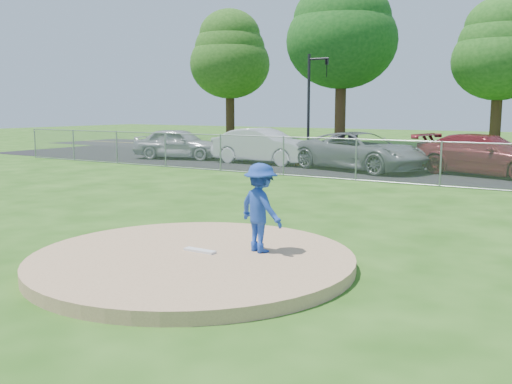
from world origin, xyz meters
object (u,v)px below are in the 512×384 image
(tree_far_left, at_px, (230,54))
(tree_left, at_px, (342,27))
(pitcher, at_px, (261,208))
(parked_car_white, at_px, (264,146))
(traffic_signal_left, at_px, (312,94))
(parked_car_gray, at_px, (361,151))
(parked_car_silver, at_px, (179,143))
(tree_center, at_px, (500,49))
(parked_car_darkred, at_px, (486,155))
(traffic_cone, at_px, (299,157))

(tree_far_left, relative_size, tree_left, 0.86)
(pitcher, height_order, parked_car_white, pitcher)
(traffic_signal_left, relative_size, parked_car_white, 1.12)
(tree_far_left, xyz_separation_m, tree_left, (11.00, -2.00, 1.18))
(parked_car_gray, bearing_deg, parked_car_white, 102.54)
(traffic_signal_left, bearing_deg, parked_car_silver, -123.41)
(parked_car_silver, bearing_deg, tree_center, -48.78)
(tree_far_left, bearing_deg, traffic_signal_left, -39.73)
(parked_car_silver, height_order, parked_car_darkred, parked_car_darkred)
(traffic_cone, distance_m, parked_car_silver, 6.85)
(traffic_signal_left, height_order, parked_car_white, traffic_signal_left)
(tree_center, xyz_separation_m, parked_car_darkred, (2.66, -17.90, -5.66))
(traffic_cone, bearing_deg, tree_left, 107.25)
(tree_far_left, relative_size, parked_car_gray, 1.86)
(parked_car_white, distance_m, parked_car_darkred, 9.76)
(parked_car_darkred, bearing_deg, parked_car_gray, 113.61)
(tree_left, distance_m, parked_car_silver, 17.36)
(traffic_signal_left, height_order, traffic_cone, traffic_signal_left)
(tree_left, height_order, parked_car_darkred, tree_left)
(traffic_signal_left, height_order, parked_car_darkred, traffic_signal_left)
(parked_car_silver, bearing_deg, parked_car_gray, -106.50)
(tree_far_left, xyz_separation_m, traffic_signal_left, (13.24, -11.00, -3.70))
(pitcher, bearing_deg, traffic_cone, -44.13)
(pitcher, relative_size, parked_car_silver, 0.33)
(pitcher, relative_size, parked_car_gray, 0.26)
(pitcher, bearing_deg, parked_car_white, -38.52)
(pitcher, bearing_deg, parked_car_silver, -26.09)
(tree_center, bearing_deg, traffic_signal_left, -122.90)
(tree_center, distance_m, parked_car_white, 20.49)
(parked_car_silver, distance_m, parked_car_white, 4.99)
(tree_left, bearing_deg, tree_far_left, 169.70)
(tree_far_left, height_order, parked_car_gray, tree_far_left)
(parked_car_gray, bearing_deg, tree_center, 9.55)
(tree_center, xyz_separation_m, traffic_signal_left, (-7.76, -12.00, -3.11))
(tree_center, relative_size, pitcher, 6.53)
(tree_center, bearing_deg, traffic_cone, -106.01)
(pitcher, bearing_deg, parked_car_gray, -54.22)
(pitcher, relative_size, parked_car_darkred, 0.27)
(parked_car_gray, bearing_deg, tree_left, 42.71)
(tree_far_left, distance_m, parked_car_silver, 20.65)
(tree_left, xyz_separation_m, pitcher, (11.86, -30.23, -7.29))
(pitcher, distance_m, parked_car_silver, 20.25)
(parked_car_gray, bearing_deg, tree_far_left, 62.93)
(traffic_signal_left, bearing_deg, tree_far_left, 140.27)
(traffic_signal_left, distance_m, parked_car_darkred, 12.25)
(tree_center, height_order, parked_car_darkred, tree_center)
(traffic_cone, distance_m, parked_car_gray, 3.16)
(traffic_cone, bearing_deg, pitcher, -64.53)
(traffic_signal_left, height_order, parked_car_silver, traffic_signal_left)
(tree_left, distance_m, tree_center, 10.59)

